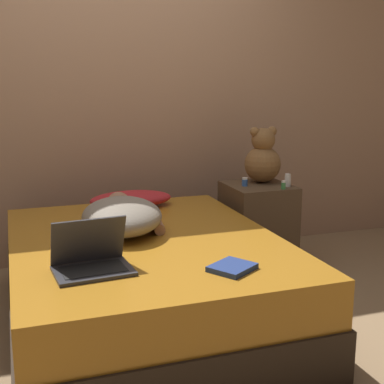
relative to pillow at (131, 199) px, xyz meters
The scene contains 12 objects.
ground_plane 0.89m from the pillow, 96.71° to the right, with size 12.00×12.00×0.00m, color #937551.
wall_back 0.90m from the pillow, 99.80° to the left, with size 8.00×0.06×2.60m.
bed 0.77m from the pillow, 96.71° to the right, with size 1.41×1.80×0.49m.
nightstand 0.93m from the pillow, ahead, with size 0.43×0.46×0.59m.
pillow is the anchor object (origin of this frame).
person_lying 0.57m from the pillow, 107.38° to the right, with size 0.52×0.76×0.19m.
laptop 1.19m from the pillow, 111.07° to the right, with size 0.35×0.27×0.24m.
teddy_bear 0.99m from the pillow, ahead, with size 0.26×0.26×0.40m.
bottle_blue 0.79m from the pillow, ahead, with size 0.04×0.04×0.06m.
bottle_green 1.02m from the pillow, 14.29° to the right, with size 0.03×0.03×0.06m.
bottle_white 1.08m from the pillow, ahead, with size 0.04×0.04×0.09m.
book 1.31m from the pillow, 82.78° to the right, with size 0.24×0.24×0.02m.
Camera 1 is at (-0.65, -2.67, 1.33)m, focal length 50.00 mm.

